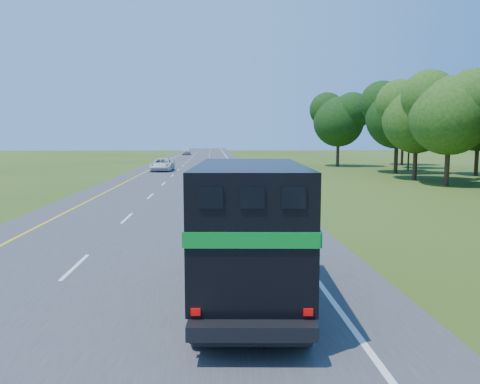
{
  "coord_description": "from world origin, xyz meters",
  "views": [
    {
      "loc": [
        2.54,
        -3.69,
        4.09
      ],
      "look_at": [
        3.86,
        18.98,
        1.46
      ],
      "focal_mm": 35.0,
      "sensor_mm": 36.0,
      "label": 1
    }
  ],
  "objects": [
    {
      "name": "road",
      "position": [
        0.0,
        50.0,
        0.02
      ],
      "size": [
        15.0,
        260.0,
        0.04
      ],
      "primitive_type": "cube",
      "color": "#38383A",
      "rests_on": "ground"
    },
    {
      "name": "white_suv",
      "position": [
        -3.64,
        54.08,
        0.81
      ],
      "size": [
        2.69,
        5.59,
        1.54
      ],
      "primitive_type": "imported",
      "rotation": [
        0.0,
        0.0,
        -0.03
      ],
      "color": "silver",
      "rests_on": "road"
    },
    {
      "name": "far_car",
      "position": [
        -3.77,
        109.33,
        0.91
      ],
      "size": [
        2.19,
        5.16,
        1.74
      ],
      "primitive_type": "imported",
      "rotation": [
        0.0,
        0.0,
        0.03
      ],
      "color": "silver",
      "rests_on": "road"
    },
    {
      "name": "horse_truck",
      "position": [
        3.44,
        7.85,
        1.88
      ],
      "size": [
        2.9,
        7.92,
        3.44
      ],
      "rotation": [
        0.0,
        0.0,
        -0.06
      ],
      "color": "black",
      "rests_on": "road"
    },
    {
      "name": "lane_markings",
      "position": [
        0.0,
        50.0,
        0.04
      ],
      "size": [
        11.15,
        260.0,
        0.01
      ],
      "color": "yellow",
      "rests_on": "road"
    }
  ]
}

